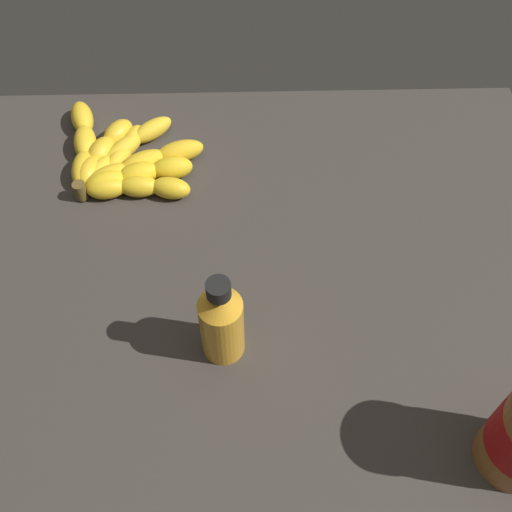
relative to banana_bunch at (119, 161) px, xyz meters
The scene contains 3 objects.
ground_plane 29.30cm from the banana_bunch, 46.25° to the right, with size 96.28×78.37×4.32cm, color #38332D.
banana_bunch is the anchor object (origin of this frame).
honey_bottle 36.93cm from the banana_bunch, 62.85° to the right, with size 5.58×5.58×15.32cm.
Camera 1 is at (0.30, -48.52, 73.62)cm, focal length 43.07 mm.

